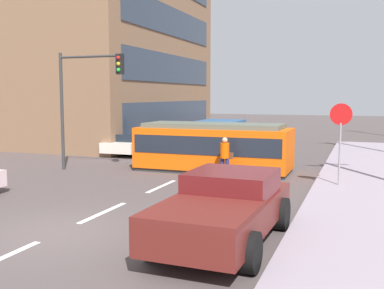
{
  "coord_description": "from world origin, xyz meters",
  "views": [
    {
      "loc": [
        6.76,
        -8.98,
        3.3
      ],
      "look_at": [
        0.16,
        8.74,
        1.27
      ],
      "focal_mm": 42.87,
      "sensor_mm": 36.0,
      "label": 1
    }
  ],
  "objects_px": {
    "city_bus": "(216,134)",
    "pedestrian_crossing": "(225,156)",
    "parked_sedan_mid": "(133,143)",
    "pickup_truck_parked": "(225,208)",
    "traffic_light_mast": "(85,88)",
    "streetcar_tram": "(213,146)",
    "parked_sedan_far": "(170,134)",
    "stop_sign": "(341,127)"
  },
  "relations": [
    {
      "from": "parked_sedan_far",
      "to": "stop_sign",
      "type": "bearing_deg",
      "value": -45.91
    },
    {
      "from": "pedestrian_crossing",
      "to": "stop_sign",
      "type": "xyz_separation_m",
      "value": [
        4.29,
        -0.29,
        1.25
      ]
    },
    {
      "from": "city_bus",
      "to": "stop_sign",
      "type": "distance_m",
      "value": 11.65
    },
    {
      "from": "pedestrian_crossing",
      "to": "pickup_truck_parked",
      "type": "height_order",
      "value": "pedestrian_crossing"
    },
    {
      "from": "city_bus",
      "to": "stop_sign",
      "type": "height_order",
      "value": "stop_sign"
    },
    {
      "from": "pickup_truck_parked",
      "to": "traffic_light_mast",
      "type": "distance_m",
      "value": 11.49
    },
    {
      "from": "streetcar_tram",
      "to": "pedestrian_crossing",
      "type": "xyz_separation_m",
      "value": [
        1.06,
        -1.83,
        -0.14
      ]
    },
    {
      "from": "city_bus",
      "to": "pedestrian_crossing",
      "type": "relative_size",
      "value": 3.08
    },
    {
      "from": "streetcar_tram",
      "to": "pedestrian_crossing",
      "type": "height_order",
      "value": "streetcar_tram"
    },
    {
      "from": "parked_sedan_mid",
      "to": "traffic_light_mast",
      "type": "xyz_separation_m",
      "value": [
        0.89,
        -5.93,
        2.99
      ]
    },
    {
      "from": "streetcar_tram",
      "to": "traffic_light_mast",
      "type": "relative_size",
      "value": 1.29
    },
    {
      "from": "parked_sedan_far",
      "to": "parked_sedan_mid",
      "type": "bearing_deg",
      "value": -87.68
    },
    {
      "from": "pedestrian_crossing",
      "to": "traffic_light_mast",
      "type": "distance_m",
      "value": 6.77
    },
    {
      "from": "pedestrian_crossing",
      "to": "traffic_light_mast",
      "type": "relative_size",
      "value": 0.33
    },
    {
      "from": "traffic_light_mast",
      "to": "parked_sedan_far",
      "type": "bearing_deg",
      "value": 95.45
    },
    {
      "from": "pedestrian_crossing",
      "to": "parked_sedan_far",
      "type": "bearing_deg",
      "value": 122.09
    },
    {
      "from": "streetcar_tram",
      "to": "stop_sign",
      "type": "distance_m",
      "value": 5.86
    },
    {
      "from": "pedestrian_crossing",
      "to": "pickup_truck_parked",
      "type": "relative_size",
      "value": 0.33
    },
    {
      "from": "pedestrian_crossing",
      "to": "stop_sign",
      "type": "distance_m",
      "value": 4.48
    },
    {
      "from": "parked_sedan_mid",
      "to": "traffic_light_mast",
      "type": "distance_m",
      "value": 6.71
    },
    {
      "from": "pickup_truck_parked",
      "to": "parked_sedan_far",
      "type": "xyz_separation_m",
      "value": [
        -9.54,
        19.18,
        -0.17
      ]
    },
    {
      "from": "city_bus",
      "to": "pedestrian_crossing",
      "type": "height_order",
      "value": "city_bus"
    },
    {
      "from": "pickup_truck_parked",
      "to": "stop_sign",
      "type": "distance_m",
      "value": 7.59
    },
    {
      "from": "pickup_truck_parked",
      "to": "parked_sedan_mid",
      "type": "distance_m",
      "value": 16.18
    },
    {
      "from": "streetcar_tram",
      "to": "pickup_truck_parked",
      "type": "xyz_separation_m",
      "value": [
        3.25,
        -9.28,
        -0.29
      ]
    },
    {
      "from": "traffic_light_mast",
      "to": "pickup_truck_parked",
      "type": "bearing_deg",
      "value": -41.0
    },
    {
      "from": "streetcar_tram",
      "to": "parked_sedan_mid",
      "type": "height_order",
      "value": "streetcar_tram"
    },
    {
      "from": "city_bus",
      "to": "traffic_light_mast",
      "type": "distance_m",
      "value": 9.68
    },
    {
      "from": "parked_sedan_mid",
      "to": "stop_sign",
      "type": "bearing_deg",
      "value": -28.07
    },
    {
      "from": "parked_sedan_mid",
      "to": "city_bus",
      "type": "bearing_deg",
      "value": 35.34
    },
    {
      "from": "pedestrian_crossing",
      "to": "traffic_light_mast",
      "type": "height_order",
      "value": "traffic_light_mast"
    },
    {
      "from": "pickup_truck_parked",
      "to": "stop_sign",
      "type": "height_order",
      "value": "stop_sign"
    },
    {
      "from": "pickup_truck_parked",
      "to": "traffic_light_mast",
      "type": "height_order",
      "value": "traffic_light_mast"
    },
    {
      "from": "city_bus",
      "to": "stop_sign",
      "type": "relative_size",
      "value": 1.79
    },
    {
      "from": "city_bus",
      "to": "parked_sedan_mid",
      "type": "relative_size",
      "value": 1.24
    },
    {
      "from": "pedestrian_crossing",
      "to": "parked_sedan_mid",
      "type": "distance_m",
      "value": 9.18
    },
    {
      "from": "city_bus",
      "to": "pickup_truck_parked",
      "type": "xyz_separation_m",
      "value": [
        5.28,
        -16.09,
        -0.22
      ]
    },
    {
      "from": "pedestrian_crossing",
      "to": "parked_sedan_mid",
      "type": "height_order",
      "value": "pedestrian_crossing"
    },
    {
      "from": "streetcar_tram",
      "to": "city_bus",
      "type": "height_order",
      "value": "streetcar_tram"
    },
    {
      "from": "city_bus",
      "to": "pedestrian_crossing",
      "type": "bearing_deg",
      "value": -70.32
    },
    {
      "from": "parked_sedan_mid",
      "to": "traffic_light_mast",
      "type": "height_order",
      "value": "traffic_light_mast"
    },
    {
      "from": "traffic_light_mast",
      "to": "parked_sedan_mid",
      "type": "bearing_deg",
      "value": 98.55
    }
  ]
}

